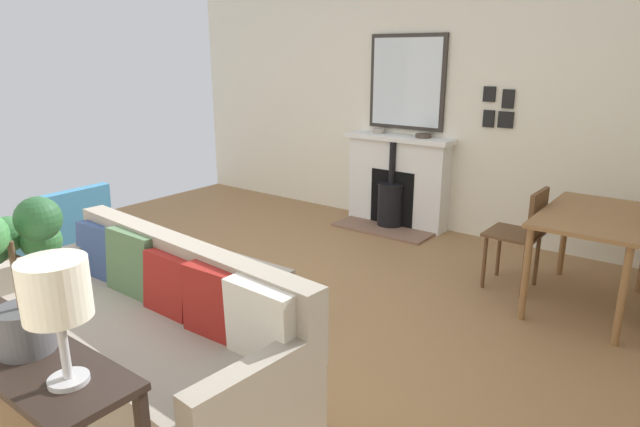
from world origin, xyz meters
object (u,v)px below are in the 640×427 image
Objects in this scene: mantel_bowl_near at (379,131)px; table_lamp_far_end at (56,294)px; ottoman at (230,295)px; armchair_accent at (67,233)px; sofa at (149,333)px; dining_table at (594,226)px; dining_chair_near_fireplace at (524,230)px; mantel_bowl_far at (423,136)px; potted_plant at (13,263)px; fireplace at (396,185)px.

mantel_bowl_near is 4.64m from table_lamp_far_end.
armchair_accent reaches higher than ottoman.
ottoman is 1.58m from armchair_accent.
sofa is 3.19m from dining_table.
mantel_bowl_near is 0.16× the size of dining_chair_near_fireplace.
dining_chair_near_fireplace is (0.96, 1.40, -0.52)m from mantel_bowl_far.
dining_table is (-3.46, 1.34, -0.49)m from potted_plant.
potted_plant is at bearing 14.03° from mantel_bowl_near.
mantel_bowl_far is 0.25× the size of ottoman.
mantel_bowl_near is 2.23m from dining_chair_near_fireplace.
potted_plant reaches higher than dining_chair_near_fireplace.
dining_chair_near_fireplace is (0.92, 1.67, 0.05)m from fireplace.
armchair_accent is 3.67m from dining_chair_near_fireplace.
ottoman is at bearing 5.23° from fireplace.
fireplace is at bearing -165.33° from table_lamp_far_end.
potted_plant is 3.74m from dining_table.
ottoman is 2.36m from dining_chair_near_fireplace.
sofa is at bearing 14.82° from ottoman.
mantel_bowl_near is 0.06× the size of sofa.
sofa is at bearing -155.03° from potted_plant.
dining_table is at bearing 67.12° from fireplace.
mantel_bowl_far reaches higher than ottoman.
potted_plant reaches higher than mantel_bowl_far.
sofa is 4.64× the size of table_lamp_far_end.
potted_plant reaches higher than ottoman.
ottoman is (2.79, 0.25, -0.22)m from fireplace.
potted_plant is at bearing 19.93° from ottoman.
ottoman is at bearing -165.18° from sofa.
dining_table is at bearing 163.58° from table_lamp_far_end.
dining_table is (0.92, 2.17, 0.18)m from fireplace.
sofa is 1.85× the size of dining_table.
sofa reaches higher than dining_table.
ottoman is at bearing 10.57° from mantel_bowl_near.
sofa is at bearing 7.44° from fireplace.
potted_plant reaches higher than armchair_accent.
potted_plant is at bearing 24.97° from sofa.
table_lamp_far_end is (1.60, 0.89, 0.85)m from ottoman.
ottoman is 1.47× the size of table_lamp_far_end.
sofa is at bearing -139.14° from table_lamp_far_end.
table_lamp_far_end is 0.32m from potted_plant.
table_lamp_far_end reaches higher than sofa.
mantel_bowl_near is 0.11× the size of dining_table.
mantel_bowl_far reaches higher than sofa.
dining_chair_near_fireplace is (-2.68, 1.20, 0.13)m from sofa.
mantel_bowl_near is 3.77m from sofa.
mantel_bowl_near is at bearing -90.00° from mantel_bowl_far.
mantel_bowl_far is (-0.04, 0.27, 0.57)m from fireplace.
fireplace is 1.91m from dining_chair_near_fireplace.
mantel_bowl_far is at bearing 90.00° from mantel_bowl_near.
ottoman is 2.70m from dining_table.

